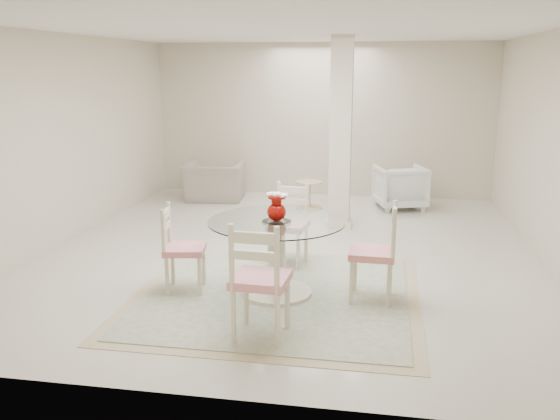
% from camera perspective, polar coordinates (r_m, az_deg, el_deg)
% --- Properties ---
extents(ground, '(7.00, 7.00, 0.00)m').
position_cam_1_polar(ground, '(7.54, 1.10, -3.94)').
color(ground, beige).
rests_on(ground, ground).
extents(room_shell, '(6.02, 7.02, 2.71)m').
position_cam_1_polar(room_shell, '(7.20, 1.17, 10.28)').
color(room_shell, beige).
rests_on(room_shell, ground).
extents(column, '(0.30, 0.30, 2.70)m').
position_cam_1_polar(column, '(8.48, 5.87, 7.28)').
color(column, beige).
rests_on(column, ground).
extents(area_rug, '(2.87, 2.87, 0.02)m').
position_cam_1_polar(area_rug, '(6.11, -0.33, -8.14)').
color(area_rug, tan).
rests_on(area_rug, ground).
extents(dining_table, '(1.37, 1.37, 0.79)m').
position_cam_1_polar(dining_table, '(5.98, -0.33, -4.63)').
color(dining_table, '#F1DEC6').
rests_on(dining_table, ground).
extents(red_vase, '(0.22, 0.19, 0.29)m').
position_cam_1_polar(red_vase, '(5.84, -0.33, 0.27)').
color(red_vase, '#A00A04').
rests_on(red_vase, dining_table).
extents(dining_chair_east, '(0.45, 0.45, 1.09)m').
position_cam_1_polar(dining_chair_east, '(5.87, 9.59, -3.38)').
color(dining_chair_east, beige).
rests_on(dining_chair_east, ground).
extents(dining_chair_north, '(0.48, 0.48, 1.06)m').
position_cam_1_polar(dining_chair_north, '(6.90, 0.95, -0.79)').
color(dining_chair_north, '#F7E7CB').
rests_on(dining_chair_north, ground).
extents(dining_chair_west, '(0.47, 0.47, 1.00)m').
position_cam_1_polar(dining_chair_west, '(6.15, -9.76, -3.06)').
color(dining_chair_west, beige).
rests_on(dining_chair_west, ground).
extents(dining_chair_south, '(0.49, 0.49, 1.15)m').
position_cam_1_polar(dining_chair_south, '(4.95, -2.08, -6.03)').
color(dining_chair_south, beige).
rests_on(dining_chair_south, ground).
extents(recliner_taupe, '(1.09, 0.97, 0.65)m').
position_cam_1_polar(recliner_taupe, '(10.43, -6.33, 2.76)').
color(recliner_taupe, gray).
rests_on(recliner_taupe, ground).
extents(armchair_white, '(0.94, 0.95, 0.71)m').
position_cam_1_polar(armchair_white, '(9.94, 11.49, 2.19)').
color(armchair_white, silver).
rests_on(armchair_white, ground).
extents(side_table, '(0.45, 0.45, 0.46)m').
position_cam_1_polar(side_table, '(9.69, 2.80, 1.32)').
color(side_table, tan).
rests_on(side_table, ground).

